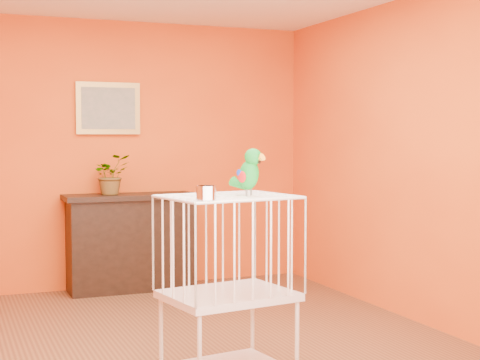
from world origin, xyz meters
name	(u,v)px	position (x,y,z in m)	size (l,w,h in m)	color
ground	(176,348)	(0.00, 0.00, 0.00)	(4.50, 4.50, 0.00)	brown
room_shell	(175,121)	(0.00, 0.00, 1.58)	(4.50, 4.50, 4.50)	#E95A16
console_cabinet	(130,242)	(0.16, 2.03, 0.47)	(1.25, 0.45, 0.93)	black
potted_plant	(110,179)	(-0.02, 2.07, 1.08)	(0.34, 0.38, 0.30)	#26722D
framed_picture	(108,108)	(0.00, 2.22, 1.75)	(0.62, 0.04, 0.50)	#BF9744
birdcage	(228,286)	(0.09, -0.79, 0.58)	(0.81, 0.67, 1.12)	white
feed_cup	(206,193)	(-0.14, -1.06, 1.17)	(0.11, 0.11, 0.08)	silver
parrot	(249,172)	(0.21, -0.82, 1.27)	(0.18, 0.25, 0.29)	#59544C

